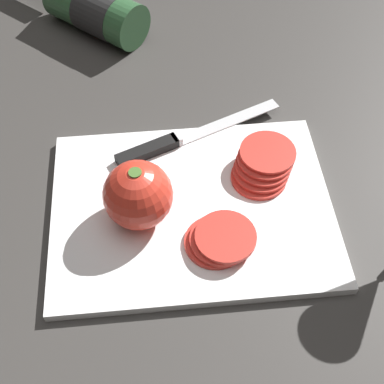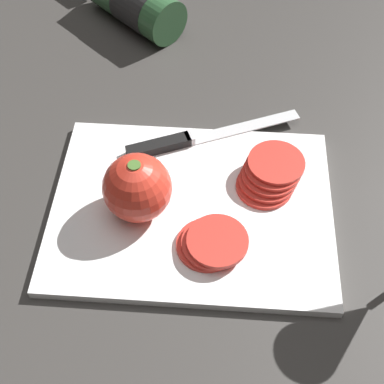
{
  "view_description": "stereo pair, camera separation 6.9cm",
  "coord_description": "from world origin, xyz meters",
  "px_view_note": "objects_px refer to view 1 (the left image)",
  "views": [
    {
      "loc": [
        0.05,
        0.45,
        0.6
      ],
      "look_at": [
        0.01,
        0.03,
        0.04
      ],
      "focal_mm": 50.0,
      "sensor_mm": 36.0,
      "label": 1
    },
    {
      "loc": [
        -0.02,
        0.45,
        0.6
      ],
      "look_at": [
        0.01,
        0.03,
        0.04
      ],
      "focal_mm": 50.0,
      "sensor_mm": 36.0,
      "label": 2
    }
  ],
  "objects_px": {
    "wine_bottle": "(92,8)",
    "tomato_slice_stack_far": "(220,239)",
    "knife": "(166,144)",
    "tomato_slice_stack_near": "(263,165)",
    "whole_tomato": "(138,195)"
  },
  "relations": [
    {
      "from": "wine_bottle",
      "to": "tomato_slice_stack_far",
      "type": "height_order",
      "value": "wine_bottle"
    },
    {
      "from": "wine_bottle",
      "to": "knife",
      "type": "bearing_deg",
      "value": 109.16
    },
    {
      "from": "wine_bottle",
      "to": "tomato_slice_stack_near",
      "type": "xyz_separation_m",
      "value": [
        -0.24,
        0.38,
        -0.01
      ]
    },
    {
      "from": "whole_tomato",
      "to": "tomato_slice_stack_far",
      "type": "xyz_separation_m",
      "value": [
        -0.1,
        0.05,
        -0.04
      ]
    },
    {
      "from": "wine_bottle",
      "to": "whole_tomato",
      "type": "distance_m",
      "value": 0.44
    },
    {
      "from": "whole_tomato",
      "to": "tomato_slice_stack_near",
      "type": "height_order",
      "value": "whole_tomato"
    },
    {
      "from": "wine_bottle",
      "to": "tomato_slice_stack_near",
      "type": "relative_size",
      "value": 2.59
    },
    {
      "from": "wine_bottle",
      "to": "whole_tomato",
      "type": "bearing_deg",
      "value": 98.9
    },
    {
      "from": "wine_bottle",
      "to": "tomato_slice_stack_near",
      "type": "distance_m",
      "value": 0.45
    },
    {
      "from": "tomato_slice_stack_near",
      "to": "tomato_slice_stack_far",
      "type": "relative_size",
      "value": 1.1
    },
    {
      "from": "wine_bottle",
      "to": "tomato_slice_stack_near",
      "type": "bearing_deg",
      "value": 122.68
    },
    {
      "from": "whole_tomato",
      "to": "knife",
      "type": "height_order",
      "value": "whole_tomato"
    },
    {
      "from": "whole_tomato",
      "to": "knife",
      "type": "bearing_deg",
      "value": -109.42
    },
    {
      "from": "wine_bottle",
      "to": "knife",
      "type": "distance_m",
      "value": 0.33
    },
    {
      "from": "whole_tomato",
      "to": "tomato_slice_stack_near",
      "type": "relative_size",
      "value": 0.9
    }
  ]
}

